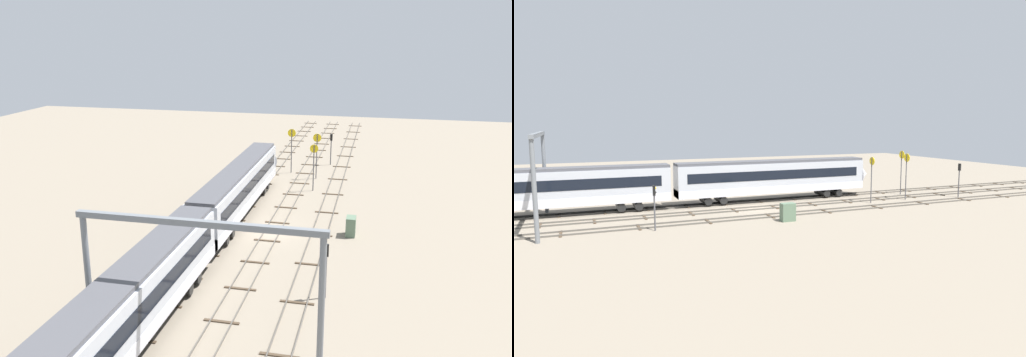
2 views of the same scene
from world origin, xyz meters
The scene contains 12 objects.
ground_plane centered at (0.00, 0.00, 0.00)m, with size 139.59×139.59×0.00m, color gray.
track_near_foreground centered at (0.00, -4.38, 0.07)m, with size 123.59×2.40×0.16m.
track_second_near centered at (0.00, 0.00, 0.07)m, with size 123.59×2.40×0.16m.
track_with_train centered at (0.00, 4.38, 0.07)m, with size 123.59×2.40×0.16m.
train centered at (-19.99, 4.38, 2.66)m, with size 75.20×3.24×4.80m.
overhead_gantry centered at (-21.11, -0.13, 6.21)m, with size 0.40×14.05×8.64m.
speed_sign_near_foreground centered at (21.47, 1.86, 3.84)m, with size 0.14×1.04×5.81m.
speed_sign_mid_trackside centered at (19.39, -1.67, 3.79)m, with size 0.14×1.03×5.74m.
speed_sign_far_trackside centered at (14.06, -1.97, 3.59)m, with size 0.14×0.97×5.50m.
signal_light_trackside_approach centered at (-11.80, -6.17, 2.69)m, with size 0.31×0.32×4.07m.
signal_light_trackside_departure centered at (26.92, -2.74, 2.84)m, with size 0.31×0.32×4.33m.
relay_cabinet centered at (0.73, -7.16, 0.88)m, with size 1.41×0.86×1.77m.
Camera 2 is at (-17.93, -46.86, 9.63)m, focal length 32.24 mm.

